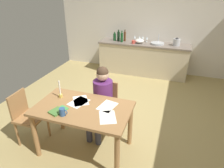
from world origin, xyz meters
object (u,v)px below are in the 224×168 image
at_px(bottle_sauce, 125,36).
at_px(bottle_wine_red, 122,37).
at_px(mixing_bowl, 139,41).
at_px(book_magazine, 56,112).
at_px(candlestick, 60,93).
at_px(bottle_vinegar, 119,36).
at_px(bottle_oil, 115,37).
at_px(person_seated, 101,98).
at_px(sink_unit, 157,43).
at_px(dining_table, 83,114).
at_px(coffee_mug, 62,112).
at_px(chair_at_table, 105,104).
at_px(wine_glass_back_right, 135,37).
at_px(wine_glass_near_sink, 147,38).
at_px(teacup_on_counter, 133,42).
at_px(chair_side_empty, 27,115).
at_px(book_cookery, 60,110).
at_px(wine_glass_back_left, 139,37).
at_px(wine_glass_by_kettle, 143,38).
at_px(stovetop_kettle, 177,42).

bearing_deg(bottle_sauce, bottle_wine_red, -109.52).
height_order(bottle_wine_red, mixing_bowl, bottle_wine_red).
relative_size(book_magazine, mixing_bowl, 0.68).
distance_m(candlestick, bottle_vinegar, 3.17).
xyz_separation_m(book_magazine, bottle_oil, (-0.33, 3.54, 0.21)).
xyz_separation_m(person_seated, sink_unit, (0.53, 2.82, 0.24)).
distance_m(dining_table, coffee_mug, 0.35).
height_order(chair_at_table, mixing_bowl, mixing_bowl).
bearing_deg(candlestick, wine_glass_back_right, 83.32).
bearing_deg(candlestick, wine_glass_near_sink, 77.46).
height_order(book_magazine, wine_glass_back_right, wine_glass_back_right).
distance_m(dining_table, sink_unit, 3.38).
relative_size(person_seated, bottle_vinegar, 3.79).
relative_size(bottle_sauce, mixing_bowl, 1.27).
bearing_deg(coffee_mug, teacup_on_counter, 87.66).
relative_size(bottle_vinegar, wine_glass_near_sink, 2.05).
relative_size(chair_side_empty, book_cookery, 4.30).
bearing_deg(wine_glass_back_right, book_magazine, -93.49).
bearing_deg(person_seated, wine_glass_near_sink, 85.93).
relative_size(bottle_oil, bottle_sauce, 0.76).
height_order(bottle_sauce, wine_glass_back_left, bottle_sauce).
xyz_separation_m(wine_glass_back_left, teacup_on_counter, (-0.10, -0.30, -0.06)).
bearing_deg(wine_glass_back_right, bottle_oil, -165.31).
bearing_deg(bottle_oil, bottle_sauce, 7.76).
xyz_separation_m(sink_unit, bottle_wine_red, (-0.98, -0.10, 0.11)).
distance_m(dining_table, wine_glass_near_sink, 3.49).
bearing_deg(coffee_mug, bottle_vinegar, 95.27).
distance_m(chair_at_table, chair_side_empty, 1.27).
relative_size(book_cookery, bottle_wine_red, 0.66).
distance_m(candlestick, wine_glass_back_left, 3.36).
relative_size(chair_at_table, bottle_sauce, 2.68).
bearing_deg(chair_at_table, sink_unit, 79.00).
height_order(chair_side_empty, wine_glass_by_kettle, wine_glass_by_kettle).
bearing_deg(bottle_vinegar, wine_glass_by_kettle, 13.11).
bearing_deg(book_magazine, chair_side_empty, -172.69).
relative_size(sink_unit, bottle_vinegar, 1.14).
bearing_deg(wine_glass_by_kettle, dining_table, -92.91).
xyz_separation_m(candlestick, sink_unit, (1.06, 3.17, 0.06)).
bearing_deg(candlestick, stovetop_kettle, 64.00).
bearing_deg(person_seated, teacup_on_counter, 92.24).
bearing_deg(wine_glass_back_right, mixing_bowl, -47.14).
bearing_deg(wine_glass_back_right, teacup_on_counter, -83.51).
distance_m(person_seated, book_cookery, 0.76).
bearing_deg(bottle_sauce, wine_glass_near_sink, 9.80).
relative_size(dining_table, mixing_bowl, 5.42).
height_order(sink_unit, wine_glass_by_kettle, sink_unit).
distance_m(bottle_vinegar, bottle_wine_red, 0.15).
bearing_deg(wine_glass_by_kettle, mixing_bowl, -105.22).
distance_m(coffee_mug, bottle_wine_red, 3.49).
distance_m(chair_side_empty, coffee_mug, 0.87).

